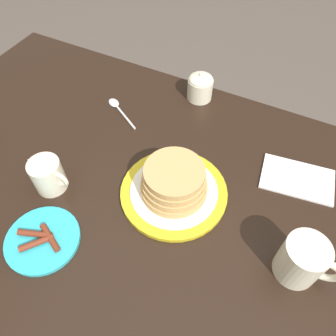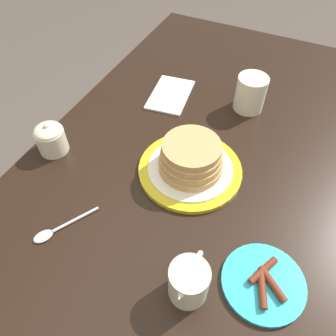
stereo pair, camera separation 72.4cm
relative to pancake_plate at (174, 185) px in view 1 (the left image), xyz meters
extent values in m
plane|color=#51473F|center=(-0.01, -0.03, -0.77)|extent=(8.00, 8.00, 0.00)
cube|color=black|center=(-0.01, -0.03, -0.05)|extent=(1.59, 0.89, 0.03)
cube|color=black|center=(-0.74, 0.36, -0.42)|extent=(0.07, 0.07, 0.70)
cylinder|color=gold|center=(0.00, 0.00, -0.03)|extent=(0.26, 0.26, 0.01)
cylinder|color=white|center=(0.00, 0.00, -0.02)|extent=(0.21, 0.21, 0.00)
cylinder|color=tan|center=(0.00, 0.00, -0.01)|extent=(0.16, 0.16, 0.02)
cylinder|color=tan|center=(0.00, 0.00, 0.01)|extent=(0.15, 0.15, 0.02)
cylinder|color=tan|center=(0.00, 0.00, 0.03)|extent=(0.15, 0.15, 0.02)
cylinder|color=tan|center=(0.00, 0.00, 0.05)|extent=(0.14, 0.14, 0.02)
cylinder|color=#2DADBC|center=(-0.20, -0.24, -0.03)|extent=(0.16, 0.16, 0.01)
cylinder|color=maroon|center=(-0.22, -0.24, -0.02)|extent=(0.07, 0.04, 0.01)
cylinder|color=maroon|center=(-0.19, -0.23, -0.02)|extent=(0.07, 0.04, 0.01)
cylinder|color=maroon|center=(-0.20, -0.26, -0.02)|extent=(0.06, 0.07, 0.01)
cylinder|color=beige|center=(0.31, -0.06, 0.02)|extent=(0.09, 0.09, 0.10)
torus|color=beige|center=(0.35, -0.06, 0.02)|extent=(0.07, 0.01, 0.07)
cylinder|color=brown|center=(0.31, -0.06, 0.06)|extent=(0.08, 0.08, 0.00)
cylinder|color=beige|center=(-0.28, -0.11, 0.01)|extent=(0.08, 0.08, 0.09)
cone|color=beige|center=(-0.31, -0.11, 0.04)|extent=(0.04, 0.03, 0.04)
torus|color=beige|center=(-0.24, -0.11, 0.01)|extent=(0.05, 0.01, 0.05)
cylinder|color=beige|center=(-0.09, 0.36, 0.00)|extent=(0.08, 0.08, 0.07)
ellipsoid|color=beige|center=(-0.09, 0.36, 0.03)|extent=(0.07, 0.07, 0.03)
sphere|color=beige|center=(-0.09, 0.36, 0.05)|extent=(0.01, 0.01, 0.01)
cube|color=white|center=(0.26, 0.18, -0.03)|extent=(0.19, 0.14, 0.01)
cylinder|color=silver|center=(-0.24, 0.17, -0.03)|extent=(0.10, 0.06, 0.01)
ellipsoid|color=silver|center=(-0.31, 0.21, -0.03)|extent=(0.05, 0.05, 0.01)
camera|label=1|loc=(0.18, -0.40, 0.64)|focal=35.00mm
camera|label=2|loc=(-0.50, -0.18, 0.60)|focal=35.00mm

